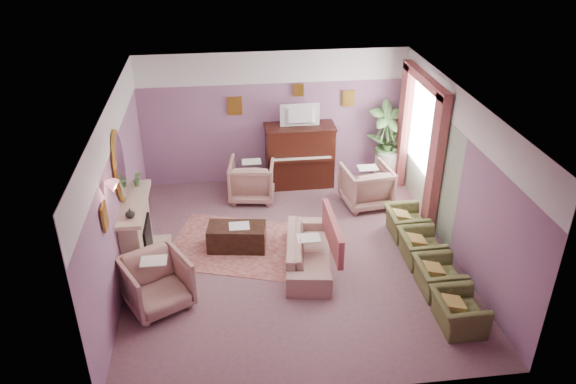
{
  "coord_description": "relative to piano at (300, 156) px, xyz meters",
  "views": [
    {
      "loc": [
        -1.06,
        -7.92,
        5.58
      ],
      "look_at": [
        -0.03,
        0.4,
        1.06
      ],
      "focal_mm": 35.0,
      "sensor_mm": 36.0,
      "label": 1
    }
  ],
  "objects": [
    {
      "name": "picture_rail_band",
      "position": [
        -0.5,
        0.31,
        1.82
      ],
      "size": [
        5.5,
        0.01,
        0.65
      ],
      "primitive_type": "cube",
      "color": "white",
      "rests_on": "wall_back"
    },
    {
      "name": "olive_chair_a",
      "position": [
        1.63,
        -4.69,
        -0.31
      ],
      "size": [
        0.55,
        0.78,
        0.67
      ],
      "primitive_type": "imported",
      "color": "brown",
      "rests_on": "floor"
    },
    {
      "name": "print_back_left",
      "position": [
        -1.3,
        0.28,
        1.07
      ],
      "size": [
        0.3,
        0.03,
        0.38
      ],
      "primitive_type": "cube",
      "color": "#A97C26",
      "rests_on": "wall_back"
    },
    {
      "name": "fireplace_surround",
      "position": [
        -3.09,
        -2.48,
        -0.1
      ],
      "size": [
        0.3,
        1.4,
        1.1
      ],
      "primitive_type": "cube",
      "color": "tan",
      "rests_on": "floor"
    },
    {
      "name": "sofa",
      "position": [
        -0.27,
        -2.94,
        -0.28
      ],
      "size": [
        0.62,
        1.85,
        0.75
      ],
      "primitive_type": "imported",
      "color": "tan",
      "rests_on": "floor"
    },
    {
      "name": "piano_top",
      "position": [
        0.0,
        0.0,
        0.66
      ],
      "size": [
        1.45,
        0.65,
        0.04
      ],
      "primitive_type": "cube",
      "color": "black",
      "rests_on": "piano"
    },
    {
      "name": "mantel_plant",
      "position": [
        -3.05,
        -1.93,
        0.64
      ],
      "size": [
        0.16,
        0.16,
        0.28
      ],
      "primitive_type": "imported",
      "color": "#4C7A3D",
      "rests_on": "mantel_shelf"
    },
    {
      "name": "sconce_shade",
      "position": [
        -3.12,
        -3.53,
        1.33
      ],
      "size": [
        0.2,
        0.2,
        0.16
      ],
      "primitive_type": "cone",
      "color": "pink",
      "rests_on": "wall_left"
    },
    {
      "name": "piano_keyshelf",
      "position": [
        -0.0,
        -0.35,
        0.07
      ],
      "size": [
        1.3,
        0.12,
        0.06
      ],
      "primitive_type": "cube",
      "color": "black",
      "rests_on": "piano"
    },
    {
      "name": "television",
      "position": [
        0.0,
        -0.05,
        0.95
      ],
      "size": [
        0.8,
        0.12,
        0.48
      ],
      "primitive_type": "imported",
      "color": "black",
      "rests_on": "piano"
    },
    {
      "name": "mirror_glass",
      "position": [
        -3.17,
        -2.48,
        1.15
      ],
      "size": [
        0.01,
        0.6,
        1.06
      ],
      "primitive_type": "ellipsoid",
      "color": "white",
      "rests_on": "wall_left"
    },
    {
      "name": "curtain_left",
      "position": [
        2.12,
        -2.05,
        0.65
      ],
      "size": [
        0.16,
        0.34,
        2.6
      ],
      "primitive_type": "cube",
      "color": "#974647",
      "rests_on": "floor"
    },
    {
      "name": "print_left_wall",
      "position": [
        -3.21,
        -3.88,
        1.07
      ],
      "size": [
        0.03,
        0.28,
        0.36
      ],
      "primitive_type": "cube",
      "color": "#A97C26",
      "rests_on": "wall_left"
    },
    {
      "name": "mirror_frame",
      "position": [
        -3.2,
        -2.48,
        1.15
      ],
      "size": [
        0.04,
        0.72,
        1.2
      ],
      "primitive_type": "ellipsoid",
      "color": "#A97C26",
      "rests_on": "wall_left"
    },
    {
      "name": "olive_chair_d",
      "position": [
        1.63,
        -2.23,
        -0.31
      ],
      "size": [
        0.55,
        0.78,
        0.67
      ],
      "primitive_type": "imported",
      "color": "brown",
      "rests_on": "floor"
    },
    {
      "name": "area_rug",
      "position": [
        -1.34,
        -2.25,
        -0.64
      ],
      "size": [
        2.93,
        2.47,
        0.01
      ],
      "primitive_type": "cube",
      "rotation": [
        0.0,
        0.0,
        -0.31
      ],
      "color": "#A15A54",
      "rests_on": "floor"
    },
    {
      "name": "piano_keys",
      "position": [
        0.0,
        -0.35,
        0.11
      ],
      "size": [
        1.2,
        0.08,
        0.02
      ],
      "primitive_type": "cube",
      "color": "beige",
      "rests_on": "piano"
    },
    {
      "name": "floor",
      "position": [
        -0.5,
        -2.68,
        -0.65
      ],
      "size": [
        5.5,
        6.0,
        0.01
      ],
      "primitive_type": "cube",
      "color": "#764F58",
      "rests_on": "ground"
    },
    {
      "name": "stripe_panel",
      "position": [
        2.23,
        -1.38,
        0.42
      ],
      "size": [
        0.01,
        3.0,
        2.15
      ],
      "primitive_type": "cube",
      "color": "#95A68D",
      "rests_on": "wall_right"
    },
    {
      "name": "curtain_right",
      "position": [
        2.12,
        -0.21,
        0.65
      ],
      "size": [
        0.16,
        0.34,
        2.6
      ],
      "primitive_type": "cube",
      "color": "#974647",
      "rests_on": "floor"
    },
    {
      "name": "wall_left",
      "position": [
        -3.25,
        -2.68,
        0.75
      ],
      "size": [
        0.02,
        6.0,
        2.8
      ],
      "primitive_type": "cube",
      "color": "slate",
      "rests_on": "floor"
    },
    {
      "name": "mantel_vase",
      "position": [
        -3.05,
        -2.98,
        0.58
      ],
      "size": [
        0.16,
        0.16,
        0.16
      ],
      "primitive_type": "imported",
      "color": "white",
      "rests_on": "mantel_shelf"
    },
    {
      "name": "side_plant_small",
      "position": [
        2.01,
        -0.14,
        0.19
      ],
      "size": [
        0.16,
        0.16,
        0.28
      ],
      "primitive_type": "imported",
      "color": "#4C7A3D",
      "rests_on": "side_table"
    },
    {
      "name": "pelmet",
      "position": [
        2.12,
        -1.13,
        1.91
      ],
      "size": [
        0.16,
        2.2,
        0.16
      ],
      "primitive_type": "cube",
      "color": "#974647",
      "rests_on": "wall_right"
    },
    {
      "name": "wall_front",
      "position": [
        -0.5,
        -5.68,
        0.75
      ],
      "size": [
        5.5,
        0.02,
        2.8
      ],
      "primitive_type": "cube",
      "color": "slate",
      "rests_on": "floor"
    },
    {
      "name": "fireplace_inset",
      "position": [
        -2.99,
        -2.48,
        -0.25
      ],
      "size": [
        0.18,
        0.72,
        0.68
      ],
      "primitive_type": "cube",
      "color": "black",
      "rests_on": "floor"
    },
    {
      "name": "floral_armchair_right",
      "position": [
        1.19,
        -1.04,
        -0.19
      ],
      "size": [
        0.88,
        0.88,
        0.92
      ],
      "primitive_type": "imported",
      "color": "tan",
      "rests_on": "floor"
    },
    {
      "name": "floral_armchair_left",
      "position": [
        -1.04,
        -0.49,
        -0.19
      ],
      "size": [
        0.88,
        0.88,
        0.92
      ],
      "primitive_type": "imported",
      "color": "tan",
      "rests_on": "floor"
    },
    {
      "name": "sofa_throw",
      "position": [
        0.13,
        -2.94,
        -0.05
      ],
      "size": [
        0.09,
        1.4,
        0.51
      ],
      "primitive_type": "cube",
      "color": "#974647",
      "rests_on": "sofa"
    },
    {
      "name": "print_back_mid",
      "position": [
        0.0,
        0.28,
        1.35
      ],
      "size": [
        0.22,
        0.03,
        0.26
      ],
      "primitive_type": "cube",
      "color": "#A97C26",
      "rests_on": "wall_back"
    },
    {
      "name": "olive_chair_b",
      "position": [
        1.63,
        -3.87,
        -0.31
      ],
      "size": [
        0.55,
        0.78,
        0.67
      ],
      "primitive_type": "imported",
      "color": "brown",
      "rests_on": "floor"
    },
    {
      "name": "olive_chair_c",
      "position": [
        1.63,
        -3.05,
        -0.31
      ],
      "size": [
        0.55,
        0.78,
        0.67
      ],
      "primitive_type": "imported",
      "color": "brown",
      "rests_on": "floor"
    },
    {
      "name": "floral_armchair_front",
      "position": [
        -2.68,
        -3.69,
        -0.19
      ],
      "size": [
        0.88,
        0.88,
        0.92
      ],
      "primitive_type": "imported",
      "color": "tan",
      "rests_on": "floor"
    },
    {
      "name": "side_plant_big",
      "position": [
        1.89,
        -0.04,
        0.22
      ],
      "size": [
        0.3,
        0.3,
        0.34
      ],
      "primitive_type": "imported",
      "color": "#4C7A3D",
      "rests_on": "side_table"
    },
    {
      "name": "side_table",
      "position": [
        1.89,
        -0.04,
        -0.3
      ],
      "size": [
        0.52,
        0.52,
        0.7
      ],
      "primitive_type": "cylinder",
      "color": "silver",
      "rests_on": "floor"
    },
    {
      "name": "mantel_shelf",
      "position": [
        -3.06,
        -2.48,
        0.47
      ],
      "size": [
        0.4,
        1.55,
        0.07
      ],
      "primitive_type": "cube",
      "color": "tan",
      "rests_on": "fireplace_surround"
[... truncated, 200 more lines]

